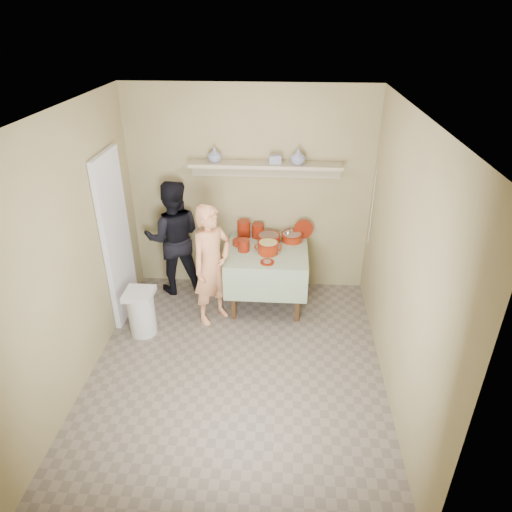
# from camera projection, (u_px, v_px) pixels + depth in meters

# --- Properties ---
(ground) EXTENTS (3.50, 3.50, 0.00)m
(ground) POSITION_uv_depth(u_px,v_px,m) (237.00, 370.00, 4.75)
(ground) COLOR #73665A
(ground) RESTS_ON ground
(tile_panel) EXTENTS (0.06, 0.70, 2.00)m
(tile_panel) POSITION_uv_depth(u_px,v_px,m) (116.00, 239.00, 5.19)
(tile_panel) COLOR silver
(tile_panel) RESTS_ON ground
(plate_stack_a) EXTENTS (0.16, 0.16, 0.22)m
(plate_stack_a) POSITION_uv_depth(u_px,v_px,m) (244.00, 229.00, 5.74)
(plate_stack_a) COLOR #661509
(plate_stack_a) RESTS_ON serving_table
(plate_stack_b) EXTENTS (0.15, 0.15, 0.18)m
(plate_stack_b) POSITION_uv_depth(u_px,v_px,m) (258.00, 231.00, 5.74)
(plate_stack_b) COLOR #661509
(plate_stack_b) RESTS_ON serving_table
(bowl_stack) EXTENTS (0.14, 0.14, 0.14)m
(bowl_stack) POSITION_uv_depth(u_px,v_px,m) (244.00, 245.00, 5.43)
(bowl_stack) COLOR #661509
(bowl_stack) RESTS_ON serving_table
(empty_bowl) EXTENTS (0.18, 0.18, 0.05)m
(empty_bowl) POSITION_uv_depth(u_px,v_px,m) (240.00, 242.00, 5.59)
(empty_bowl) COLOR #661509
(empty_bowl) RESTS_ON serving_table
(propped_lid) EXTENTS (0.26, 0.10, 0.26)m
(propped_lid) POSITION_uv_depth(u_px,v_px,m) (303.00, 230.00, 5.70)
(propped_lid) COLOR #661509
(propped_lid) RESTS_ON serving_table
(vase_right) EXTENTS (0.22, 0.22, 0.18)m
(vase_right) POSITION_uv_depth(u_px,v_px,m) (298.00, 157.00, 5.25)
(vase_right) COLOR navy
(vase_right) RESTS_ON wall_shelf
(vase_left) EXTENTS (0.19, 0.19, 0.17)m
(vase_left) POSITION_uv_depth(u_px,v_px,m) (215.00, 155.00, 5.33)
(vase_left) COLOR navy
(vase_left) RESTS_ON wall_shelf
(ceramic_box) EXTENTS (0.15, 0.11, 0.10)m
(ceramic_box) POSITION_uv_depth(u_px,v_px,m) (275.00, 159.00, 5.30)
(ceramic_box) COLOR navy
(ceramic_box) RESTS_ON wall_shelf
(person_cook) EXTENTS (0.62, 0.63, 1.46)m
(person_cook) POSITION_uv_depth(u_px,v_px,m) (212.00, 265.00, 5.21)
(person_cook) COLOR tan
(person_cook) RESTS_ON ground
(person_helper) EXTENTS (0.83, 0.71, 1.51)m
(person_helper) POSITION_uv_depth(u_px,v_px,m) (174.00, 238.00, 5.78)
(person_helper) COLOR black
(person_helper) RESTS_ON ground
(room_shell) EXTENTS (3.04, 3.54, 2.62)m
(room_shell) POSITION_uv_depth(u_px,v_px,m) (233.00, 230.00, 3.98)
(room_shell) COLOR #9C9060
(room_shell) RESTS_ON ground
(serving_table) EXTENTS (0.97, 0.97, 0.76)m
(serving_table) POSITION_uv_depth(u_px,v_px,m) (267.00, 258.00, 5.55)
(serving_table) COLOR #4C2D16
(serving_table) RESTS_ON ground
(cazuela_meat_a) EXTENTS (0.30, 0.30, 0.10)m
(cazuela_meat_a) POSITION_uv_depth(u_px,v_px,m) (269.00, 238.00, 5.64)
(cazuela_meat_a) COLOR maroon
(cazuela_meat_a) RESTS_ON serving_table
(cazuela_meat_b) EXTENTS (0.28, 0.28, 0.10)m
(cazuela_meat_b) POSITION_uv_depth(u_px,v_px,m) (292.00, 237.00, 5.66)
(cazuela_meat_b) COLOR maroon
(cazuela_meat_b) RESTS_ON serving_table
(ladle) EXTENTS (0.08, 0.26, 0.19)m
(ladle) POSITION_uv_depth(u_px,v_px,m) (288.00, 233.00, 5.64)
(ladle) COLOR silver
(ladle) RESTS_ON cazuela_meat_b
(cazuela_rice) EXTENTS (0.33, 0.25, 0.14)m
(cazuela_rice) POSITION_uv_depth(u_px,v_px,m) (268.00, 247.00, 5.37)
(cazuela_rice) COLOR maroon
(cazuela_rice) RESTS_ON serving_table
(front_plate) EXTENTS (0.16, 0.16, 0.03)m
(front_plate) POSITION_uv_depth(u_px,v_px,m) (267.00, 262.00, 5.19)
(front_plate) COLOR #661509
(front_plate) RESTS_ON serving_table
(wall_shelf) EXTENTS (1.80, 0.25, 0.21)m
(wall_shelf) POSITION_uv_depth(u_px,v_px,m) (265.00, 166.00, 5.39)
(wall_shelf) COLOR tan
(wall_shelf) RESTS_ON room_shell
(trash_bin) EXTENTS (0.32, 0.32, 0.56)m
(trash_bin) POSITION_uv_depth(u_px,v_px,m) (142.00, 312.00, 5.17)
(trash_bin) COLOR silver
(trash_bin) RESTS_ON ground
(electrical_cord) EXTENTS (0.01, 0.05, 0.90)m
(electrical_cord) POSITION_uv_depth(u_px,v_px,m) (372.00, 208.00, 5.36)
(electrical_cord) COLOR silver
(electrical_cord) RESTS_ON wall_shelf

